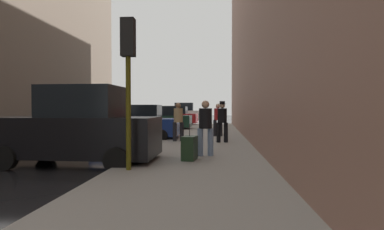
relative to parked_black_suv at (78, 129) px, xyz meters
name	(u,v)px	position (x,y,z in m)	size (l,w,h in m)	color
ground_plane	(17,157)	(-2.65, 1.14, -1.03)	(120.00, 120.00, 0.00)	black
sidewalk	(198,157)	(3.35, 1.14, -0.96)	(4.00, 40.00, 0.15)	gray
parked_black_suv	(78,129)	(0.00, 0.00, 0.00)	(4.62, 2.10, 2.25)	black
parked_blue_sedan	(138,124)	(0.00, 6.43, -0.18)	(4.25, 2.16, 1.79)	navy
parked_dark_green_sedan	(163,119)	(0.00, 13.33, -0.18)	(4.23, 2.11, 1.79)	#193828
parked_red_hatchback	(175,117)	(0.00, 19.49, -0.18)	(4.25, 2.16, 1.79)	#B2191E
parked_white_van	(183,113)	(0.00, 26.02, 0.00)	(4.67, 2.19, 2.25)	silver
fire_hydrant	(178,129)	(1.80, 7.98, -0.54)	(0.42, 0.22, 0.70)	red
traffic_light	(128,60)	(1.85, -1.25, 1.73)	(0.32, 0.32, 3.60)	#514C0F
pedestrian_in_jeans	(205,125)	(3.60, 1.01, 0.07)	(0.52, 0.46, 1.71)	#728CB2
pedestrian_with_fedora	(222,120)	(4.17, 4.72, 0.10)	(0.52, 0.45, 1.78)	black
pedestrian_in_tan_coat	(178,120)	(2.22, 5.04, 0.07)	(0.52, 0.46, 1.71)	black
pedestrian_in_red_jacket	(218,118)	(3.99, 7.60, 0.07)	(0.53, 0.50, 1.71)	black
rolling_suitcase	(190,148)	(3.18, 0.22, -0.54)	(0.45, 0.61, 1.04)	black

